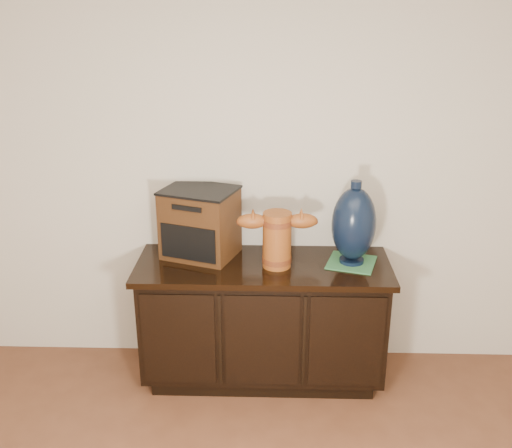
{
  "coord_description": "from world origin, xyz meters",
  "views": [
    {
      "loc": [
        0.05,
        -0.89,
        2.19
      ],
      "look_at": [
        -0.04,
        2.18,
        1.02
      ],
      "focal_mm": 42.0,
      "sensor_mm": 36.0,
      "label": 1
    }
  ],
  "objects_px": {
    "sideboard": "(263,320)",
    "tv_radio": "(200,223)",
    "lamp_base": "(354,224)",
    "spray_can": "(275,243)",
    "terracotta_vessel": "(277,236)"
  },
  "relations": [
    {
      "from": "terracotta_vessel",
      "to": "spray_can",
      "type": "height_order",
      "value": "terracotta_vessel"
    },
    {
      "from": "tv_radio",
      "to": "lamp_base",
      "type": "bearing_deg",
      "value": 13.19
    },
    {
      "from": "terracotta_vessel",
      "to": "lamp_base",
      "type": "distance_m",
      "value": 0.44
    },
    {
      "from": "sideboard",
      "to": "tv_radio",
      "type": "relative_size",
      "value": 2.99
    },
    {
      "from": "tv_radio",
      "to": "spray_can",
      "type": "xyz_separation_m",
      "value": [
        0.43,
        -0.01,
        -0.12
      ]
    },
    {
      "from": "sideboard",
      "to": "spray_can",
      "type": "height_order",
      "value": "spray_can"
    },
    {
      "from": "lamp_base",
      "to": "terracotta_vessel",
      "type": "bearing_deg",
      "value": -173.09
    },
    {
      "from": "sideboard",
      "to": "tv_radio",
      "type": "distance_m",
      "value": 0.69
    },
    {
      "from": "sideboard",
      "to": "terracotta_vessel",
      "type": "xyz_separation_m",
      "value": [
        0.08,
        -0.03,
        0.55
      ]
    },
    {
      "from": "terracotta_vessel",
      "to": "spray_can",
      "type": "relative_size",
      "value": 2.63
    },
    {
      "from": "sideboard",
      "to": "terracotta_vessel",
      "type": "distance_m",
      "value": 0.56
    },
    {
      "from": "tv_radio",
      "to": "terracotta_vessel",
      "type": "bearing_deg",
      "value": 1.24
    },
    {
      "from": "terracotta_vessel",
      "to": "tv_radio",
      "type": "xyz_separation_m",
      "value": [
        -0.45,
        0.15,
        0.02
      ]
    },
    {
      "from": "lamp_base",
      "to": "spray_can",
      "type": "height_order",
      "value": "lamp_base"
    },
    {
      "from": "tv_radio",
      "to": "spray_can",
      "type": "bearing_deg",
      "value": 18.21
    }
  ]
}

